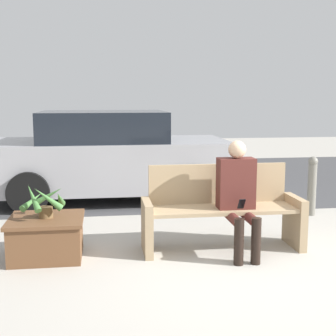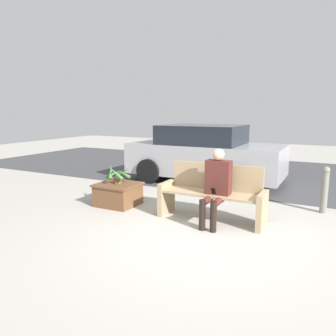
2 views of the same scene
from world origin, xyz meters
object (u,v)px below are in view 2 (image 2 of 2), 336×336
(bench, at_px, (212,194))
(bollard_post, at_px, (325,189))
(planter_box, at_px, (118,193))
(potted_plant, at_px, (117,174))
(person_seated, at_px, (216,183))
(parked_car, at_px, (205,154))

(bench, relative_size, bollard_post, 2.08)
(planter_box, xyz_separation_m, potted_plant, (-0.01, 0.01, 0.39))
(person_seated, xyz_separation_m, parked_car, (-1.38, 3.06, 0.04))
(planter_box, distance_m, potted_plant, 0.39)
(bench, xyz_separation_m, parked_car, (-1.25, 2.86, 0.29))
(person_seated, height_order, parked_car, parked_car)
(bench, xyz_separation_m, planter_box, (-1.97, -0.05, -0.21))
(person_seated, relative_size, bollard_post, 1.44)
(person_seated, bearing_deg, parked_car, 114.27)
(parked_car, bearing_deg, potted_plant, -104.19)
(person_seated, distance_m, potted_plant, 2.12)
(potted_plant, xyz_separation_m, bollard_post, (3.69, 1.34, -0.16))
(potted_plant, distance_m, parked_car, 3.00)
(planter_box, bearing_deg, person_seated, -4.20)
(bench, height_order, person_seated, person_seated)
(planter_box, bearing_deg, bench, 1.35)
(planter_box, bearing_deg, potted_plant, 145.46)
(person_seated, relative_size, parked_car, 0.32)
(bench, distance_m, potted_plant, 1.99)
(parked_car, distance_m, bollard_post, 3.36)
(potted_plant, height_order, bollard_post, bollard_post)
(person_seated, height_order, potted_plant, person_seated)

